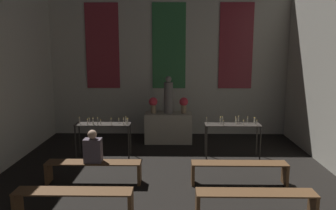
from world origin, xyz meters
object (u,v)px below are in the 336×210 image
(statue, at_px, (168,96))
(flower_vase_left, at_px, (153,104))
(candle_rack_left, at_px, (103,128))
(altar, at_px, (168,127))
(pew_third_left, at_px, (74,198))
(pew_third_right, at_px, (256,199))
(person_seated, at_px, (93,148))
(candle_rack_right, at_px, (233,129))
(pew_back_right, at_px, (239,168))
(flower_vase_right, at_px, (184,104))
(pew_back_left, at_px, (94,168))

(statue, relative_size, flower_vase_left, 2.33)
(candle_rack_left, bearing_deg, altar, 39.45)
(altar, xyz_separation_m, candle_rack_left, (-1.68, -1.38, 0.32))
(pew_third_left, relative_size, pew_third_right, 1.00)
(person_seated, bearing_deg, altar, 63.74)
(candle_rack_right, distance_m, pew_third_left, 4.51)
(pew_back_right, bearing_deg, flower_vase_right, 109.11)
(pew_back_left, relative_size, pew_back_right, 1.00)
(pew_back_right, bearing_deg, altar, 116.28)
(pew_third_left, xyz_separation_m, pew_back_left, (0.00, 1.40, 0.00))
(pew_third_left, height_order, pew_back_right, same)
(candle_rack_right, bearing_deg, altar, 140.86)
(pew_third_left, xyz_separation_m, pew_back_right, (3.06, 1.40, 0.00))
(person_seated, bearing_deg, statue, 63.74)
(altar, height_order, statue, statue)
(pew_back_left, bearing_deg, candle_rack_left, 94.88)
(altar, xyz_separation_m, person_seated, (-1.53, -3.10, 0.32))
(altar, distance_m, pew_back_right, 3.46)
(flower_vase_right, xyz_separation_m, pew_third_right, (1.07, -4.50, -0.84))
(flower_vase_left, distance_m, candle_rack_left, 1.89)
(flower_vase_right, height_order, candle_rack_right, flower_vase_right)
(flower_vase_right, bearing_deg, altar, 180.00)
(pew_third_right, distance_m, pew_back_left, 3.37)
(pew_back_right, bearing_deg, person_seated, -180.00)
(flower_vase_right, bearing_deg, statue, 180.00)
(pew_back_left, xyz_separation_m, person_seated, (0.00, -0.00, 0.43))
(candle_rack_left, distance_m, pew_third_right, 4.50)
(flower_vase_left, relative_size, pew_back_left, 0.24)
(altar, relative_size, pew_third_left, 0.71)
(flower_vase_right, xyz_separation_m, candle_rack_left, (-2.13, -1.38, -0.41))
(candle_rack_right, xyz_separation_m, person_seated, (-3.22, -1.73, 0.00))
(flower_vase_left, bearing_deg, candle_rack_right, -32.65)
(statue, xyz_separation_m, pew_back_right, (1.53, -3.10, -1.06))
(flower_vase_left, height_order, candle_rack_left, flower_vase_left)
(pew_third_right, bearing_deg, candle_rack_right, 87.11)
(flower_vase_right, distance_m, pew_third_right, 4.70)
(flower_vase_left, distance_m, flower_vase_right, 0.91)
(candle_rack_right, xyz_separation_m, pew_back_left, (-3.22, -1.73, -0.42))
(statue, bearing_deg, flower_vase_left, 180.00)
(pew_third_right, xyz_separation_m, person_seated, (-3.06, 1.40, 0.43))
(altar, height_order, pew_back_left, altar)
(candle_rack_left, relative_size, pew_third_right, 0.72)
(pew_back_right, relative_size, person_seated, 2.88)
(candle_rack_left, bearing_deg, pew_third_left, -87.31)
(candle_rack_right, bearing_deg, pew_back_left, -151.80)
(pew_third_left, bearing_deg, candle_rack_right, 44.18)
(flower_vase_left, distance_m, pew_third_left, 4.70)
(candle_rack_left, xyz_separation_m, pew_third_right, (3.21, -3.12, -0.42))
(statue, distance_m, flower_vase_left, 0.51)
(candle_rack_right, bearing_deg, flower_vase_left, 147.35)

